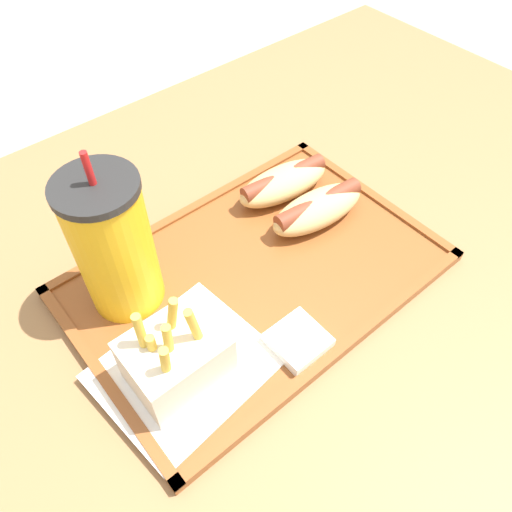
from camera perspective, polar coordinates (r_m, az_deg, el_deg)
name	(u,v)px	position (r m, az deg, el deg)	size (l,w,h in m)	color
ground_plane	(271,477)	(1.26, 1.75, -23.92)	(8.00, 8.00, 0.00)	#ADA393
dining_table	(276,414)	(0.91, 2.30, -17.56)	(1.30, 0.92, 0.73)	olive
food_tray	(256,275)	(0.60, 0.00, -2.13)	(0.43, 0.29, 0.01)	brown
paper_napkin	(184,368)	(0.53, -8.21, -12.51)	(0.18, 0.16, 0.00)	white
soda_cup	(114,245)	(0.53, -15.95, 1.16)	(0.08, 0.08, 0.20)	gold
hot_dog_far	(283,182)	(0.68, 3.15, 8.43)	(0.14, 0.07, 0.04)	#DBB270
hot_dog_near	(318,208)	(0.64, 7.07, 5.43)	(0.14, 0.07, 0.04)	#DBB270
fries_carton	(176,359)	(0.50, -9.15, -11.49)	(0.09, 0.07, 0.11)	silver
sauce_cup_mayo	(298,340)	(0.54, 4.84, -9.57)	(0.06, 0.06, 0.02)	silver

